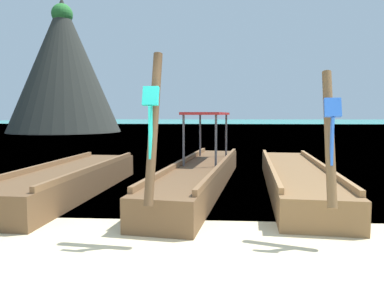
% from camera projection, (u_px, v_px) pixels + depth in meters
% --- Properties ---
extents(sea_water, '(120.00, 120.00, 0.00)m').
position_uv_depth(sea_water, '(211.00, 124.00, 65.25)').
color(sea_water, '#2DB29E').
rests_on(sea_water, ground).
extents(longtail_boat_violet_ribbon, '(1.51, 5.49, 2.40)m').
position_uv_depth(longtail_boat_violet_ribbon, '(70.00, 180.00, 7.38)').
color(longtail_boat_violet_ribbon, brown).
rests_on(longtail_boat_violet_ribbon, ground).
extents(longtail_boat_turquoise_ribbon, '(1.98, 7.00, 2.47)m').
position_uv_depth(longtail_boat_turquoise_ribbon, '(201.00, 174.00, 7.97)').
color(longtail_boat_turquoise_ribbon, brown).
rests_on(longtail_boat_turquoise_ribbon, ground).
extents(longtail_boat_blue_ribbon, '(1.76, 6.63, 2.24)m').
position_uv_depth(longtail_boat_blue_ribbon, '(295.00, 178.00, 7.78)').
color(longtail_boat_blue_ribbon, brown).
rests_on(longtail_boat_blue_ribbon, ground).
extents(karst_rock, '(10.42, 10.36, 12.48)m').
position_uv_depth(karst_rock, '(62.00, 68.00, 33.45)').
color(karst_rock, '#2D302B').
rests_on(karst_rock, ground).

